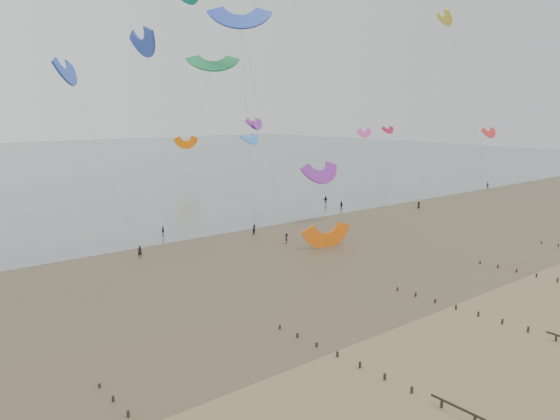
% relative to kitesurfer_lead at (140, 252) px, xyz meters
% --- Properties ---
extents(ground, '(500.00, 500.00, 0.00)m').
position_rel_kitesurfer_lead_xyz_m(ground, '(13.18, -44.98, -0.89)').
color(ground, brown).
rests_on(ground, ground).
extents(sea_and_shore, '(500.00, 665.00, 0.03)m').
position_rel_kitesurfer_lead_xyz_m(sea_and_shore, '(9.10, -10.58, -0.88)').
color(sea_and_shore, '#475654').
rests_on(sea_and_shore, ground).
extents(kitesurfer_lead, '(0.73, 0.56, 1.79)m').
position_rel_kitesurfer_lead_xyz_m(kitesurfer_lead, '(0.00, 0.00, 0.00)').
color(kitesurfer_lead, black).
rests_on(kitesurfer_lead, ground).
extents(kitesurfers, '(150.82, 23.76, 1.82)m').
position_rel_kitesurfer_lead_xyz_m(kitesurfers, '(36.89, 5.67, -0.06)').
color(kitesurfers, black).
rests_on(kitesurfers, ground).
extents(grounded_kite, '(8.23, 6.82, 4.12)m').
position_rel_kitesurfer_lead_xyz_m(grounded_kite, '(25.27, -12.66, -0.89)').
color(grounded_kite, orange).
rests_on(grounded_kite, ground).
extents(kites_airborne, '(241.93, 109.92, 39.37)m').
position_rel_kitesurfer_lead_xyz_m(kites_airborne, '(9.85, 39.67, 20.75)').
color(kites_airborne, '#FA41B0').
rests_on(kites_airborne, ground).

